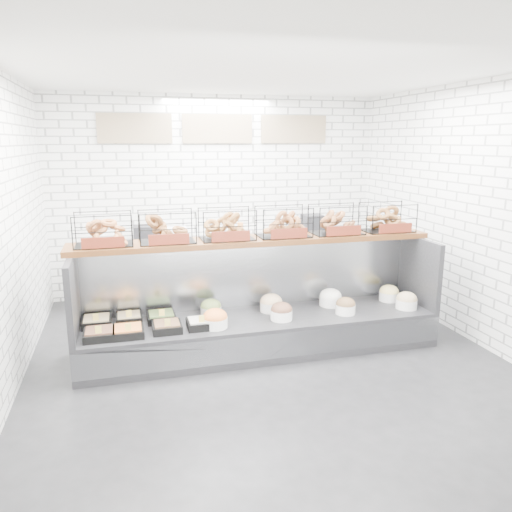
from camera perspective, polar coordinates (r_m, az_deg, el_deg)
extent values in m
plane|color=black|center=(5.54, 1.39, -11.81)|extent=(5.50, 5.50, 0.00)
cube|color=white|center=(7.75, -4.33, 6.87)|extent=(5.00, 0.02, 3.00)
cube|color=white|center=(5.01, -27.15, 2.07)|extent=(0.02, 5.50, 3.00)
cube|color=white|center=(6.27, 24.02, 4.32)|extent=(0.02, 5.50, 3.00)
cube|color=white|center=(5.07, 1.59, 20.64)|extent=(5.00, 5.50, 0.02)
cube|color=tan|center=(7.55, -13.68, 13.99)|extent=(1.05, 0.03, 0.42)
cube|color=tan|center=(7.68, -4.41, 14.29)|extent=(1.05, 0.03, 0.42)
cube|color=tan|center=(7.99, 4.35, 14.24)|extent=(1.05, 0.03, 0.42)
cube|color=black|center=(5.73, 0.54, -8.78)|extent=(4.00, 0.90, 0.40)
cube|color=#93969B|center=(5.33, 1.82, -10.25)|extent=(4.00, 0.03, 0.28)
cube|color=#93969B|center=(5.91, -0.51, -1.94)|extent=(4.00, 0.08, 0.80)
cube|color=black|center=(5.37, -20.19, -4.32)|extent=(0.06, 0.90, 0.80)
cube|color=black|center=(6.33, 18.00, -1.58)|extent=(0.06, 0.90, 0.80)
cube|color=black|center=(5.28, -17.47, -8.56)|extent=(0.31, 0.31, 0.08)
cube|color=brown|center=(5.26, -17.49, -8.21)|extent=(0.26, 0.26, 0.04)
cube|color=#FCD957|center=(5.15, -17.58, -8.06)|extent=(0.06, 0.01, 0.08)
cube|color=black|center=(5.63, -17.74, -7.19)|extent=(0.31, 0.31, 0.08)
cube|color=tan|center=(5.62, -17.76, -6.86)|extent=(0.26, 0.26, 0.04)
cube|color=#FCD957|center=(5.50, -17.85, -6.69)|extent=(0.06, 0.01, 0.08)
cube|color=black|center=(5.27, -14.38, -8.41)|extent=(0.31, 0.31, 0.08)
cube|color=orange|center=(5.25, -14.41, -8.05)|extent=(0.26, 0.26, 0.04)
cube|color=#FCD957|center=(5.13, -14.42, -7.90)|extent=(0.06, 0.01, 0.08)
cube|color=black|center=(5.63, -14.30, -6.96)|extent=(0.28, 0.28, 0.08)
cube|color=tan|center=(5.62, -14.32, -6.63)|extent=(0.23, 0.23, 0.04)
cube|color=#FCD957|center=(5.51, -14.33, -6.42)|extent=(0.06, 0.01, 0.08)
cube|color=black|center=(5.30, -10.14, -8.03)|extent=(0.30, 0.30, 0.08)
cube|color=brown|center=(5.29, -10.16, -7.68)|extent=(0.25, 0.25, 0.04)
cube|color=#FCD957|center=(5.18, -10.08, -7.50)|extent=(0.06, 0.01, 0.08)
cube|color=black|center=(5.60, -10.77, -6.90)|extent=(0.30, 0.30, 0.08)
cube|color=olive|center=(5.59, -10.78, -6.56)|extent=(0.26, 0.26, 0.04)
cube|color=#FCD957|center=(5.47, -10.72, -6.38)|extent=(0.06, 0.01, 0.08)
cube|color=black|center=(5.35, -6.37, -7.73)|extent=(0.28, 0.28, 0.08)
cube|color=silver|center=(5.33, -6.38, -7.38)|extent=(0.24, 0.24, 0.04)
cube|color=#FCD957|center=(5.22, -6.23, -7.18)|extent=(0.06, 0.01, 0.08)
cylinder|color=white|center=(5.33, -4.69, -7.57)|extent=(0.27, 0.27, 0.11)
ellipsoid|color=orange|center=(5.31, -4.70, -6.97)|extent=(0.26, 0.26, 0.18)
cylinder|color=white|center=(5.68, -5.16, -6.29)|extent=(0.24, 0.24, 0.11)
ellipsoid|color=olive|center=(5.66, -5.18, -5.71)|extent=(0.23, 0.23, 0.16)
cylinder|color=white|center=(5.54, 2.92, -6.72)|extent=(0.24, 0.24, 0.11)
ellipsoid|color=brown|center=(5.52, 2.93, -6.14)|extent=(0.24, 0.24, 0.17)
cylinder|color=white|center=(5.81, 1.75, -5.77)|extent=(0.26, 0.26, 0.11)
ellipsoid|color=#DDB888|center=(5.79, 1.75, -5.21)|extent=(0.26, 0.26, 0.18)
cylinder|color=white|center=(5.81, 10.17, -5.98)|extent=(0.23, 0.23, 0.11)
ellipsoid|color=brown|center=(5.79, 10.20, -5.42)|extent=(0.22, 0.22, 0.16)
cylinder|color=white|center=(6.07, 8.50, -5.09)|extent=(0.27, 0.27, 0.11)
ellipsoid|color=white|center=(6.05, 8.52, -4.55)|extent=(0.26, 0.26, 0.18)
cylinder|color=white|center=(6.16, 16.80, -5.25)|extent=(0.25, 0.25, 0.11)
ellipsoid|color=tan|center=(6.14, 16.84, -4.72)|extent=(0.24, 0.24, 0.17)
cylinder|color=white|center=(6.39, 14.95, -4.46)|extent=(0.24, 0.24, 0.11)
ellipsoid|color=#F6DA7E|center=(6.38, 14.98, -3.94)|extent=(0.23, 0.23, 0.16)
cube|color=#43220E|center=(5.64, -0.03, 1.80)|extent=(4.10, 0.50, 0.06)
cube|color=black|center=(5.42, -17.08, 2.92)|extent=(0.60, 0.38, 0.34)
cube|color=#622012|center=(5.24, -17.07, 1.47)|extent=(0.42, 0.02, 0.11)
cube|color=black|center=(5.43, -10.14, 3.32)|extent=(0.60, 0.38, 0.34)
cube|color=#622012|center=(5.25, -9.90, 1.89)|extent=(0.42, 0.02, 0.11)
cube|color=black|center=(5.53, -3.33, 3.66)|extent=(0.60, 0.38, 0.34)
cube|color=#622012|center=(5.35, -2.88, 2.27)|extent=(0.42, 0.02, 0.11)
cube|color=black|center=(5.69, 3.17, 3.94)|extent=(0.60, 0.38, 0.34)
cube|color=#622012|center=(5.52, 3.81, 2.59)|extent=(0.42, 0.02, 0.11)
cube|color=black|center=(5.93, 9.23, 4.16)|extent=(0.60, 0.38, 0.34)
cube|color=#622012|center=(5.76, 10.01, 2.87)|extent=(0.42, 0.02, 0.11)
cube|color=black|center=(6.23, 14.78, 4.31)|extent=(0.60, 0.38, 0.34)
cube|color=#622012|center=(6.07, 15.66, 3.09)|extent=(0.42, 0.02, 0.11)
cube|color=#93969B|center=(7.63, -3.74, -1.25)|extent=(4.00, 0.60, 0.90)
cube|color=black|center=(7.36, -12.26, 2.50)|extent=(0.40, 0.30, 0.24)
cube|color=silver|center=(7.47, -9.26, 2.54)|extent=(0.35, 0.28, 0.18)
cylinder|color=orange|center=(7.58, -1.81, 3.02)|extent=(0.09, 0.09, 0.22)
cube|color=black|center=(7.87, 6.47, 3.61)|extent=(0.30, 0.30, 0.30)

